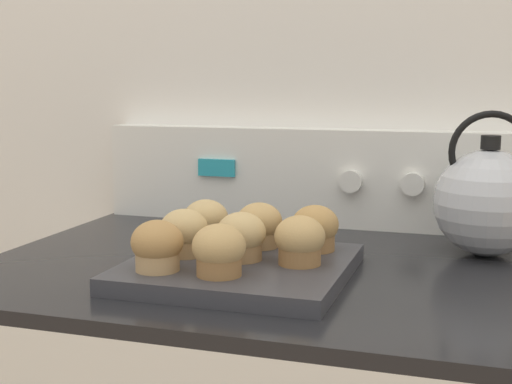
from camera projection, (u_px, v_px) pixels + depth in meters
wall_back at (323, 51)px, 1.28m from camera, size 8.00×0.05×2.40m
control_panel at (316, 177)px, 1.26m from camera, size 0.78×0.07×0.17m
muffin_pan at (240, 268)px, 0.93m from camera, size 0.28×0.28×0.02m
muffin_r0_c0 at (157, 246)px, 0.88m from camera, size 0.07×0.07×0.06m
muffin_r0_c1 at (219, 251)px, 0.85m from camera, size 0.07×0.07×0.06m
muffin_r1_c0 at (184, 233)px, 0.95m from camera, size 0.07×0.07×0.06m
muffin_r1_c1 at (241, 237)px, 0.93m from camera, size 0.07×0.07×0.06m
muffin_r1_c2 at (300, 241)px, 0.91m from camera, size 0.07×0.07×0.06m
muffin_r2_c0 at (206, 222)px, 1.03m from camera, size 0.07×0.07×0.06m
muffin_r2_c1 at (259, 226)px, 1.00m from camera, size 0.07×0.07×0.06m
muffin_r2_c2 at (315, 229)px, 0.98m from camera, size 0.07×0.07×0.06m
tea_kettle at (489, 200)px, 1.04m from camera, size 0.19×0.16×0.21m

